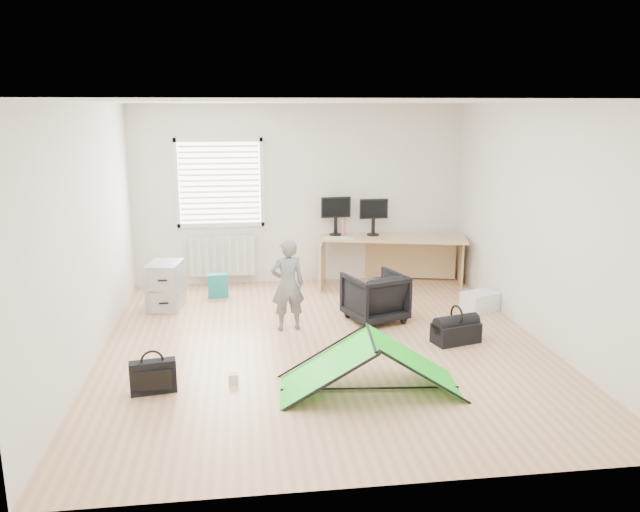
{
  "coord_description": "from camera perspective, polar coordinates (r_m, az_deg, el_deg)",
  "views": [
    {
      "loc": [
        -0.91,
        -6.62,
        2.65
      ],
      "look_at": [
        0.0,
        0.4,
        0.95
      ],
      "focal_mm": 35.0,
      "sensor_mm": 36.0,
      "label": 1
    }
  ],
  "objects": [
    {
      "name": "window",
      "position": [
        9.4,
        -9.16,
        6.61
      ],
      "size": [
        1.2,
        0.06,
        1.2
      ],
      "primitive_type": "cube",
      "color": "silver",
      "rests_on": "back_wall"
    },
    {
      "name": "ground",
      "position": [
        7.19,
        0.41,
        -8.13
      ],
      "size": [
        5.5,
        5.5,
        0.0
      ],
      "primitive_type": "plane",
      "color": "tan",
      "rests_on": "ground"
    },
    {
      "name": "storage_crate",
      "position": [
        8.6,
        14.42,
        -4.02
      ],
      "size": [
        0.53,
        0.45,
        0.25
      ],
      "primitive_type": "cube",
      "rotation": [
        0.0,
        0.0,
        0.39
      ],
      "color": "white",
      "rests_on": "ground"
    },
    {
      "name": "person",
      "position": [
        7.51,
        -2.98,
        -2.63
      ],
      "size": [
        0.45,
        0.33,
        1.13
      ],
      "primitive_type": "imported",
      "rotation": [
        0.0,
        0.0,
        3.28
      ],
      "color": "slate",
      "rests_on": "ground"
    },
    {
      "name": "back_wall",
      "position": [
        9.5,
        -1.83,
        5.63
      ],
      "size": [
        5.0,
        0.02,
        2.7
      ],
      "primitive_type": "cube",
      "color": "silver",
      "rests_on": "ground"
    },
    {
      "name": "monitor_left",
      "position": [
        9.48,
        1.44,
        3.21
      ],
      "size": [
        0.46,
        0.14,
        0.43
      ],
      "primitive_type": "cube",
      "rotation": [
        0.0,
        0.0,
        0.1
      ],
      "color": "black",
      "rests_on": "desk"
    },
    {
      "name": "duffel_bag",
      "position": [
        7.39,
        12.32,
        -6.87
      ],
      "size": [
        0.59,
        0.4,
        0.23
      ],
      "primitive_type": "cube",
      "rotation": [
        0.0,
        0.0,
        0.27
      ],
      "color": "black",
      "rests_on": "ground"
    },
    {
      "name": "tote_bag",
      "position": [
        8.99,
        -9.32,
        -2.7
      ],
      "size": [
        0.29,
        0.15,
        0.34
      ],
      "primitive_type": "cube",
      "rotation": [
        0.0,
        0.0,
        0.07
      ],
      "color": "#1E7D7E",
      "rests_on": "ground"
    },
    {
      "name": "keyboard",
      "position": [
        9.24,
        1.66,
        1.65
      ],
      "size": [
        0.44,
        0.17,
        0.02
      ],
      "primitive_type": "cube",
      "rotation": [
        0.0,
        0.0,
        -0.05
      ],
      "color": "beige",
      "rests_on": "desk"
    },
    {
      "name": "monitor_right",
      "position": [
        9.49,
        4.89,
        3.12
      ],
      "size": [
        0.43,
        0.1,
        0.41
      ],
      "primitive_type": "cube",
      "rotation": [
        0.0,
        0.0,
        0.02
      ],
      "color": "black",
      "rests_on": "desk"
    },
    {
      "name": "radiator",
      "position": [
        9.55,
        -8.92,
        0.02
      ],
      "size": [
        1.0,
        0.12,
        0.6
      ],
      "primitive_type": "cube",
      "color": "silver",
      "rests_on": "back_wall"
    },
    {
      "name": "white_box",
      "position": [
        6.32,
        -7.91,
        -10.98
      ],
      "size": [
        0.09,
        0.09,
        0.09
      ],
      "primitive_type": "cube",
      "rotation": [
        0.0,
        0.0,
        -0.04
      ],
      "color": "silver",
      "rests_on": "ground"
    },
    {
      "name": "filing_cabinet",
      "position": [
        8.6,
        -13.93,
        -2.65
      ],
      "size": [
        0.49,
        0.61,
        0.63
      ],
      "primitive_type": "cube",
      "rotation": [
        0.0,
        0.0,
        -0.17
      ],
      "color": "#9EA0A3",
      "rests_on": "ground"
    },
    {
      "name": "office_chair",
      "position": [
        7.91,
        5.04,
        -3.74
      ],
      "size": [
        0.85,
        0.86,
        0.62
      ],
      "primitive_type": "imported",
      "rotation": [
        0.0,
        0.0,
        3.47
      ],
      "color": "black",
      "rests_on": "ground"
    },
    {
      "name": "kite",
      "position": [
        6.03,
        4.63,
        -9.8
      ],
      "size": [
        1.79,
        0.92,
        0.53
      ],
      "primitive_type": null,
      "rotation": [
        0.0,
        0.0,
        -0.09
      ],
      "color": "#14DA1A",
      "rests_on": "ground"
    },
    {
      "name": "laptop_bag",
      "position": [
        6.21,
        -15.01,
        -10.62
      ],
      "size": [
        0.44,
        0.2,
        0.32
      ],
      "primitive_type": "cube",
      "rotation": [
        0.0,
        0.0,
        0.16
      ],
      "color": "black",
      "rests_on": "ground"
    },
    {
      "name": "thermos",
      "position": [
        9.48,
        2.12,
        2.63
      ],
      "size": [
        0.07,
        0.07,
        0.24
      ],
      "primitive_type": "cylinder",
      "rotation": [
        0.0,
        0.0,
        -0.11
      ],
      "color": "#B56572",
      "rests_on": "desk"
    },
    {
      "name": "desk",
      "position": [
        9.53,
        6.62,
        -0.42
      ],
      "size": [
        2.28,
        1.18,
        0.74
      ],
      "primitive_type": "cube",
      "rotation": [
        0.0,
        0.0,
        -0.24
      ],
      "color": "tan",
      "rests_on": "ground"
    }
  ]
}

